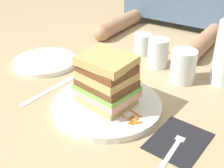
# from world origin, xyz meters

# --- Properties ---
(ground_plane) EXTENTS (3.00, 3.00, 0.00)m
(ground_plane) POSITION_xyz_m (0.00, 0.00, 0.00)
(ground_plane) COLOR tan
(main_plate) EXTENTS (0.27, 0.27, 0.02)m
(main_plate) POSITION_xyz_m (-0.00, -0.00, 0.01)
(main_plate) COLOR white
(main_plate) RESTS_ON ground_plane
(sandwich) EXTENTS (0.15, 0.13, 0.13)m
(sandwich) POSITION_xyz_m (-0.00, -0.00, 0.08)
(sandwich) COLOR tan
(sandwich) RESTS_ON main_plate
(carrot_shred_0) EXTENTS (0.02, 0.02, 0.00)m
(carrot_shred_0) POSITION_xyz_m (-0.07, 0.01, 0.02)
(carrot_shred_0) COLOR orange
(carrot_shred_0) RESTS_ON main_plate
(carrot_shred_1) EXTENTS (0.03, 0.02, 0.00)m
(carrot_shred_1) POSITION_xyz_m (-0.09, -0.01, 0.02)
(carrot_shred_1) COLOR orange
(carrot_shred_1) RESTS_ON main_plate
(carrot_shred_2) EXTENTS (0.02, 0.02, 0.00)m
(carrot_shred_2) POSITION_xyz_m (-0.11, -0.00, 0.02)
(carrot_shred_2) COLOR orange
(carrot_shred_2) RESTS_ON main_plate
(carrot_shred_3) EXTENTS (0.02, 0.01, 0.00)m
(carrot_shred_3) POSITION_xyz_m (-0.08, -0.00, 0.02)
(carrot_shred_3) COLOR orange
(carrot_shred_3) RESTS_ON main_plate
(carrot_shred_4) EXTENTS (0.02, 0.02, 0.00)m
(carrot_shred_4) POSITION_xyz_m (-0.11, 0.02, 0.02)
(carrot_shred_4) COLOR orange
(carrot_shred_4) RESTS_ON main_plate
(carrot_shred_5) EXTENTS (0.03, 0.01, 0.00)m
(carrot_shred_5) POSITION_xyz_m (-0.07, 0.00, 0.02)
(carrot_shred_5) COLOR orange
(carrot_shred_5) RESTS_ON main_plate
(carrot_shred_6) EXTENTS (0.02, 0.01, 0.00)m
(carrot_shred_6) POSITION_xyz_m (0.09, -0.01, 0.02)
(carrot_shred_6) COLOR orange
(carrot_shred_6) RESTS_ON main_plate
(carrot_shred_7) EXTENTS (0.01, 0.03, 0.00)m
(carrot_shred_7) POSITION_xyz_m (0.09, -0.03, 0.02)
(carrot_shred_7) COLOR orange
(carrot_shred_7) RESTS_ON main_plate
(carrot_shred_8) EXTENTS (0.03, 0.01, 0.00)m
(carrot_shred_8) POSITION_xyz_m (0.08, -0.00, 0.02)
(carrot_shred_8) COLOR orange
(carrot_shred_8) RESTS_ON main_plate
(carrot_shred_9) EXTENTS (0.02, 0.02, 0.00)m
(carrot_shred_9) POSITION_xyz_m (0.10, -0.03, 0.02)
(carrot_shred_9) COLOR orange
(carrot_shred_9) RESTS_ON main_plate
(carrot_shred_10) EXTENTS (0.00, 0.02, 0.00)m
(carrot_shred_10) POSITION_xyz_m (0.08, -0.03, 0.02)
(carrot_shred_10) COLOR orange
(carrot_shred_10) RESTS_ON main_plate
(carrot_shred_11) EXTENTS (0.01, 0.03, 0.00)m
(carrot_shred_11) POSITION_xyz_m (0.09, -0.03, 0.02)
(carrot_shred_11) COLOR orange
(carrot_shred_11) RESTS_ON main_plate
(carrot_shred_12) EXTENTS (0.02, 0.00, 0.00)m
(carrot_shred_12) POSITION_xyz_m (0.10, -0.03, 0.02)
(carrot_shred_12) COLOR orange
(carrot_shred_12) RESTS_ON main_plate
(carrot_shred_13) EXTENTS (0.02, 0.01, 0.00)m
(carrot_shred_13) POSITION_xyz_m (0.07, -0.03, 0.02)
(carrot_shred_13) COLOR orange
(carrot_shred_13) RESTS_ON main_plate
(napkin_dark) EXTENTS (0.12, 0.15, 0.00)m
(napkin_dark) POSITION_xyz_m (0.20, -0.02, 0.00)
(napkin_dark) COLOR black
(napkin_dark) RESTS_ON ground_plane
(fork) EXTENTS (0.02, 0.17, 0.00)m
(fork) POSITION_xyz_m (0.20, -0.04, 0.00)
(fork) COLOR silver
(fork) RESTS_ON napkin_dark
(knife) EXTENTS (0.02, 0.20, 0.00)m
(knife) POSITION_xyz_m (-0.18, -0.02, 0.00)
(knife) COLOR silver
(knife) RESTS_ON ground_plane
(juice_glass) EXTENTS (0.07, 0.07, 0.10)m
(juice_glass) POSITION_xyz_m (0.10, 0.24, 0.04)
(juice_glass) COLOR white
(juice_glass) RESTS_ON ground_plane
(empty_tumbler_0) EXTENTS (0.06, 0.06, 0.09)m
(empty_tumbler_0) POSITION_xyz_m (-0.00, 0.29, 0.05)
(empty_tumbler_0) COLOR silver
(empty_tumbler_0) RESTS_ON ground_plane
(empty_tumbler_1) EXTENTS (0.06, 0.06, 0.07)m
(empty_tumbler_1) POSITION_xyz_m (-0.09, 0.34, 0.04)
(empty_tumbler_1) COLOR silver
(empty_tumbler_1) RESTS_ON ground_plane
(side_plate) EXTENTS (0.20, 0.20, 0.02)m
(side_plate) POSITION_xyz_m (-0.31, 0.10, 0.01)
(side_plate) COLOR white
(side_plate) RESTS_ON ground_plane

